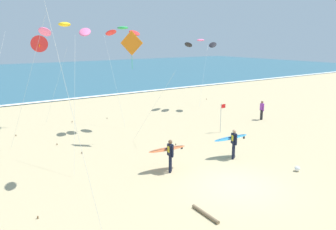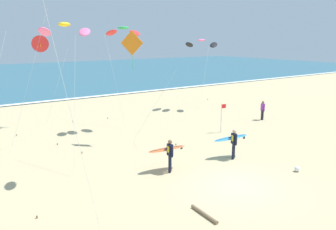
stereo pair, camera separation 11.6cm
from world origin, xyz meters
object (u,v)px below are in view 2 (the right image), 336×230
object	(u,v)px
surfer_trailing	(168,152)
lifeguard_flag	(222,115)
kite_delta_scarlet_outer	(40,44)
kite_diamond_amber_distant	(133,45)
kite_arc_golden_near	(65,30)
kite_arc_emerald_close	(123,31)
beach_ball	(297,169)
driftwood_log	(204,214)
surfer_lead	(232,140)
kite_arc_rose_mid	(201,43)
bystander_purple_top	(263,110)

from	to	relation	value
surfer_trailing	lifeguard_flag	distance (m)	8.35
kite_delta_scarlet_outer	kite_diamond_amber_distant	bearing A→B (deg)	-65.52
kite_arc_golden_near	kite_diamond_amber_distant	size ratio (longest dim) A/B	1.03
kite_arc_emerald_close	beach_ball	distance (m)	14.75
kite_arc_golden_near	driftwood_log	bearing A→B (deg)	-66.81
surfer_lead	kite_delta_scarlet_outer	xyz separation A→B (m)	(-6.44, 13.85, 5.17)
kite_arc_rose_mid	driftwood_log	world-z (taller)	kite_arc_rose_mid
surfer_trailing	lifeguard_flag	xyz separation A→B (m)	(7.38, 3.90, 0.22)
kite_arc_golden_near	kite_arc_emerald_close	bearing A→B (deg)	46.39
lifeguard_flag	kite_diamond_amber_distant	bearing A→B (deg)	164.40
kite_diamond_amber_distant	bystander_purple_top	xyz separation A→B (m)	(11.66, -0.82, -5.40)
lifeguard_flag	driftwood_log	bearing A→B (deg)	-136.45
kite_delta_scarlet_outer	driftwood_log	bearing A→B (deg)	-87.23
surfer_lead	surfer_trailing	world-z (taller)	same
surfer_lead	bystander_purple_top	bearing A→B (deg)	30.85
surfer_trailing	beach_ball	size ratio (longest dim) A/B	7.52
kite_arc_golden_near	surfer_trailing	bearing A→B (deg)	-24.86
bystander_purple_top	driftwood_log	distance (m)	17.13
kite_arc_emerald_close	kite_delta_scarlet_outer	distance (m)	6.57
kite_delta_scarlet_outer	beach_ball	bearing A→B (deg)	-65.97
surfer_lead	beach_ball	distance (m)	3.73
surfer_lead	lifeguard_flag	size ratio (longest dim) A/B	1.01
surfer_lead	driftwood_log	bearing A→B (deg)	-143.71
kite_arc_rose_mid	beach_ball	size ratio (longest dim) A/B	23.46
bystander_purple_top	beach_ball	xyz separation A→B (m)	(-7.52, -8.63, -0.67)
surfer_trailing	kite_arc_emerald_close	world-z (taller)	kite_arc_emerald_close
kite_diamond_amber_distant	bystander_purple_top	world-z (taller)	kite_diamond_amber_distant
kite_arc_golden_near	bystander_purple_top	size ratio (longest dim) A/B	4.62
kite_diamond_amber_distant	bystander_purple_top	distance (m)	12.88
surfer_lead	kite_diamond_amber_distant	size ratio (longest dim) A/B	0.30
kite_diamond_amber_distant	lifeguard_flag	world-z (taller)	kite_diamond_amber_distant
kite_arc_rose_mid	beach_ball	world-z (taller)	kite_arc_rose_mid
driftwood_log	kite_delta_scarlet_outer	bearing A→B (deg)	92.77
kite_arc_golden_near	kite_delta_scarlet_outer	xyz separation A→B (m)	(1.92, 11.45, -0.80)
surfer_trailing	kite_arc_golden_near	distance (m)	7.60
surfer_trailing	kite_delta_scarlet_outer	size ratio (longest dim) A/B	0.31
surfer_trailing	kite_delta_scarlet_outer	world-z (taller)	kite_delta_scarlet_outer
kite_arc_emerald_close	lifeguard_flag	distance (m)	9.21
kite_arc_rose_mid	lifeguard_flag	world-z (taller)	kite_arc_rose_mid
kite_arc_emerald_close	driftwood_log	distance (m)	15.51
kite_arc_golden_near	bystander_purple_top	distance (m)	18.44
kite_arc_rose_mid	lifeguard_flag	xyz separation A→B (m)	(-4.37, -7.58, -4.91)
lifeguard_flag	beach_ball	bearing A→B (deg)	-104.80
kite_arc_golden_near	driftwood_log	world-z (taller)	kite_arc_golden_near
beach_ball	driftwood_log	distance (m)	6.86
surfer_trailing	kite_delta_scarlet_outer	bearing A→B (deg)	99.93
surfer_lead	kite_arc_rose_mid	world-z (taller)	kite_arc_rose_mid
lifeguard_flag	beach_ball	distance (m)	8.07
kite_arc_golden_near	beach_ball	world-z (taller)	kite_arc_golden_near
beach_ball	driftwood_log	world-z (taller)	beach_ball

